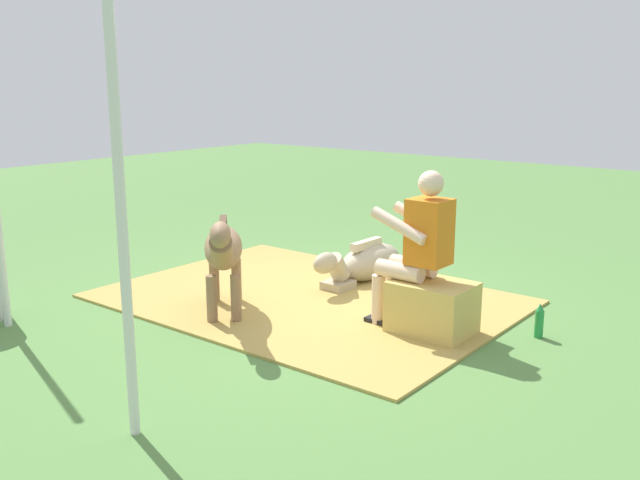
{
  "coord_description": "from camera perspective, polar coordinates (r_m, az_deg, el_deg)",
  "views": [
    {
      "loc": [
        -3.74,
        4.66,
        1.99
      ],
      "look_at": [
        0.16,
        -0.27,
        0.55
      ],
      "focal_mm": 39.34,
      "sensor_mm": 36.0,
      "label": 1
    }
  ],
  "objects": [
    {
      "name": "pony_standing",
      "position": [
        5.97,
        -7.88,
        -0.87
      ],
      "size": [
        1.06,
        1.07,
        0.95
      ],
      "color": "#8C6B4C",
      "rests_on": "ground"
    },
    {
      "name": "tent_pole_left",
      "position": [
        3.91,
        -15.82,
        1.4
      ],
      "size": [
        0.06,
        0.06,
        2.49
      ],
      "primitive_type": "cylinder",
      "color": "silver",
      "rests_on": "ground"
    },
    {
      "name": "soda_bottle",
      "position": [
        5.82,
        17.41,
        -6.3
      ],
      "size": [
        0.07,
        0.07,
        0.28
      ],
      "color": "#268C3F",
      "rests_on": "ground"
    },
    {
      "name": "hay_bale",
      "position": [
        5.66,
        9.11,
        -5.52
      ],
      "size": [
        0.62,
        0.47,
        0.43
      ],
      "primitive_type": "cube",
      "color": "tan",
      "rests_on": "ground"
    },
    {
      "name": "person_seated",
      "position": [
        5.6,
        7.86,
        -0.35
      ],
      "size": [
        0.67,
        0.42,
        1.31
      ],
      "color": "beige",
      "rests_on": "ground"
    },
    {
      "name": "pony_lying",
      "position": [
        7.07,
        3.68,
        -1.87
      ],
      "size": [
        0.41,
        1.33,
        0.42
      ],
      "color": "tan",
      "rests_on": "ground"
    },
    {
      "name": "ground_plane",
      "position": [
        6.3,
        -0.4,
        -5.52
      ],
      "size": [
        24.0,
        24.0,
        0.0
      ],
      "primitive_type": "plane",
      "color": "#568442"
    },
    {
      "name": "hay_patch",
      "position": [
        6.51,
        -1.01,
        -4.79
      ],
      "size": [
        3.58,
        2.61,
        0.02
      ],
      "primitive_type": "cube",
      "color": "tan",
      "rests_on": "ground"
    }
  ]
}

